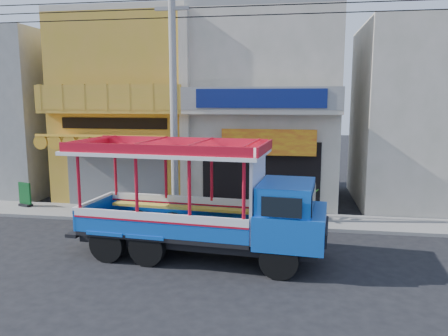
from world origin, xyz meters
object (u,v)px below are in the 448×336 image
Objects in this scene: songthaew_truck at (216,204)px; potted_plant_b at (255,206)px; utility_pole at (177,84)px; green_sign at (25,196)px; potted_plant_a at (304,204)px.

songthaew_truck is 3.93m from potted_plant_b.
utility_pole is at bearing 46.95° from potted_plant_b.
potted_plant_b is at bearing 78.39° from songthaew_truck.
potted_plant_b is at bearing 6.40° from utility_pole.
utility_pole is 8.25m from green_sign.
utility_pole is 6.33m from potted_plant_a.
utility_pole is 3.79× the size of songthaew_truck.
songthaew_truck is at bearing -59.74° from utility_pole.
green_sign is 11.39m from potted_plant_a.
green_sign is 9.64m from potted_plant_b.
songthaew_truck is 9.94m from green_sign.
potted_plant_b is (-1.77, -0.46, -0.03)m from potted_plant_a.
utility_pole reaches higher than songthaew_truck.
potted_plant_a is at bearing 9.66° from utility_pole.
songthaew_truck is at bearing -26.33° from green_sign.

